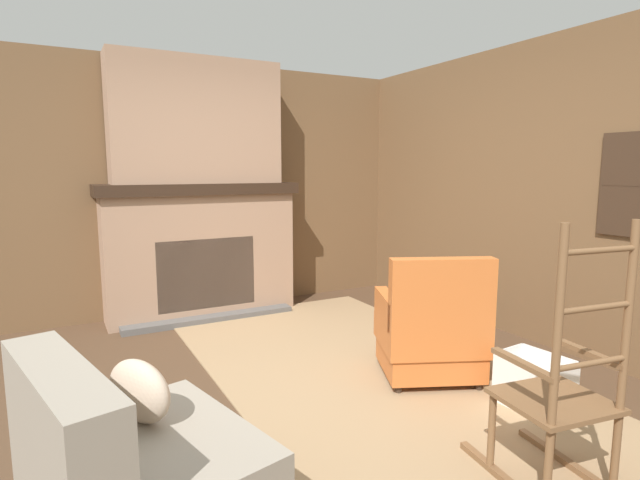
% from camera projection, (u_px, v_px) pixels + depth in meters
% --- Properties ---
extents(ground_plane, '(14.00, 14.00, 0.00)m').
position_uv_depth(ground_plane, '(287.00, 394.00, 3.38)').
color(ground_plane, '#4C3523').
extents(wood_panel_wall_left, '(0.06, 5.31, 2.61)m').
position_uv_depth(wood_panel_wall_left, '(193.00, 189.00, 5.27)').
color(wood_panel_wall_left, brown).
rests_on(wood_panel_wall_left, ground).
extents(wood_panel_wall_back, '(5.31, 0.09, 2.61)m').
position_uv_depth(wood_panel_wall_back, '(540.00, 193.00, 4.29)').
color(wood_panel_wall_back, brown).
rests_on(wood_panel_wall_back, ground).
extents(fireplace_hearth, '(0.65, 1.99, 1.37)m').
position_uv_depth(fireplace_hearth, '(201.00, 251.00, 5.13)').
color(fireplace_hearth, '#9E7A60').
rests_on(fireplace_hearth, ground).
extents(chimney_breast, '(0.39, 1.66, 1.22)m').
position_uv_depth(chimney_breast, '(196.00, 122.00, 4.96)').
color(chimney_breast, '#9E7A60').
rests_on(chimney_breast, fireplace_hearth).
extents(area_rug, '(3.74, 2.09, 0.01)m').
position_uv_depth(area_rug, '(359.00, 368.00, 3.81)').
color(area_rug, '#997A56').
rests_on(area_rug, ground).
extents(armchair, '(0.84, 0.89, 0.93)m').
position_uv_depth(armchair, '(431.00, 333.00, 3.56)').
color(armchair, '#C6662D').
rests_on(armchair, ground).
extents(rocking_chair, '(0.85, 0.54, 1.30)m').
position_uv_depth(rocking_chair, '(561.00, 405.00, 2.31)').
color(rocking_chair, brown).
rests_on(rocking_chair, ground).
extents(firewood_stack, '(0.48, 0.40, 0.26)m').
position_uv_depth(firewood_stack, '(427.00, 315.00, 4.77)').
color(firewood_stack, brown).
rests_on(firewood_stack, ground).
extents(laundry_basket, '(0.43, 0.34, 0.34)m').
position_uv_depth(laundry_basket, '(534.00, 382.00, 3.16)').
color(laundry_basket, white).
rests_on(laundry_basket, ground).
extents(oil_lamp_vase, '(0.12, 0.12, 0.23)m').
position_uv_depth(oil_lamp_vase, '(160.00, 175.00, 4.90)').
color(oil_lamp_vase, '#B24C42').
rests_on(oil_lamp_vase, fireplace_hearth).
extents(storage_case, '(0.16, 0.23, 0.11)m').
position_uv_depth(storage_case, '(229.00, 177.00, 5.23)').
color(storage_case, gray).
rests_on(storage_case, fireplace_hearth).
extents(sofa_segment, '(1.07, 0.99, 0.82)m').
position_uv_depth(sofa_segment, '(134.00, 475.00, 2.00)').
color(sofa_segment, gray).
rests_on(sofa_segment, ground).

